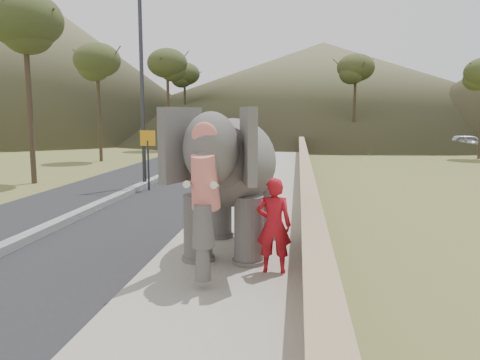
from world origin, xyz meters
name	(u,v)px	position (x,y,z in m)	size (l,w,h in m)	color
road	(111,202)	(-5.00, 10.00, 0.01)	(7.00, 120.00, 0.03)	black
median	(111,200)	(-5.00, 10.00, 0.11)	(0.35, 120.00, 0.22)	black
walkway	(256,204)	(0.00, 10.00, 0.07)	(3.00, 120.00, 0.15)	#9E9687
parapet	(306,191)	(1.65, 10.00, 0.55)	(0.30, 120.00, 1.10)	tan
lamppost	(149,68)	(-4.69, 13.58, 4.87)	(1.76, 0.36, 8.00)	#2D2D32
signboard	(148,150)	(-4.50, 12.59, 1.64)	(0.60, 0.08, 2.40)	#2D2D33
distant_car	(470,143)	(15.06, 34.34, 0.72)	(1.70, 4.23, 1.44)	#B2B3BA
hill_left	(5,55)	(-38.00, 55.00, 11.00)	(60.00, 60.00, 22.00)	brown
hill_far	(322,89)	(5.00, 70.00, 7.00)	(80.00, 80.00, 14.00)	brown
elephant_and_man	(233,182)	(0.02, 4.47, 1.61)	(2.43, 4.20, 2.95)	#635E59
motorcyclist	(205,156)	(-3.91, 20.98, 0.69)	(1.08, 1.86, 1.79)	maroon
trees	(303,102)	(1.68, 32.07, 4.01)	(48.23, 36.42, 9.01)	#473828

